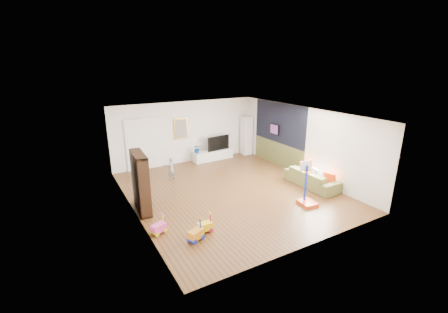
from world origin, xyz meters
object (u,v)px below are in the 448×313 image
media_console (213,155)px  basketball_hoop (309,184)px  sofa (312,178)px  bookshelf (141,182)px

media_console → basketball_hoop: basketball_hoop is taller
media_console → basketball_hoop: (0.44, -5.53, 0.48)m
sofa → basketball_hoop: basketball_hoop is taller
media_console → bookshelf: (-4.15, -3.32, 0.67)m
basketball_hoop → sofa: bearing=47.8°
bookshelf → basketball_hoop: size_ratio=1.29×
sofa → media_console: bearing=19.6°
media_console → sofa: size_ratio=0.92×
bookshelf → media_console: bearing=42.3°
sofa → basketball_hoop: bearing=130.2°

